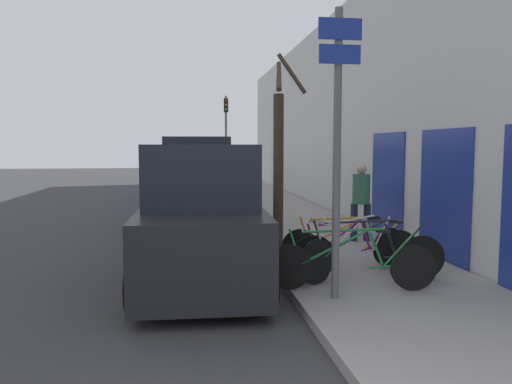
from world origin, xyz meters
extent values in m
plane|color=#333335|center=(0.00, 11.20, 0.00)|extent=(80.00, 80.00, 0.00)
cube|color=gray|center=(2.60, 14.00, 0.07)|extent=(3.20, 32.00, 0.15)
cube|color=silver|center=(4.35, 14.00, 3.25)|extent=(0.20, 32.00, 6.50)
cube|color=navy|center=(4.23, 6.34, 1.36)|extent=(0.03, 1.80, 2.43)
cube|color=navy|center=(4.23, 8.95, 1.36)|extent=(0.03, 1.80, 2.43)
cylinder|color=#595B60|center=(1.53, 4.31, 2.12)|extent=(0.11, 0.11, 3.94)
cube|color=navy|center=(1.53, 4.24, 3.80)|extent=(0.59, 0.02, 0.28)
cube|color=navy|center=(1.53, 4.24, 3.47)|extent=(0.57, 0.02, 0.25)
cylinder|color=black|center=(0.99, 4.81, 0.49)|extent=(0.67, 0.15, 0.67)
cylinder|color=black|center=(2.77, 4.50, 0.49)|extent=(0.67, 0.15, 0.67)
cylinder|color=#197233|center=(1.65, 4.69, 0.80)|extent=(1.00, 0.21, 0.55)
cylinder|color=#197233|center=(1.74, 4.67, 1.03)|extent=(1.17, 0.24, 0.09)
cylinder|color=#197233|center=(2.23, 4.59, 0.77)|extent=(0.22, 0.07, 0.48)
cylinder|color=#197233|center=(2.46, 4.55, 0.51)|extent=(0.63, 0.14, 0.08)
cylinder|color=#197233|center=(2.55, 4.53, 0.75)|extent=(0.47, 0.11, 0.54)
cylinder|color=#197233|center=(1.07, 4.79, 0.77)|extent=(0.21, 0.07, 0.58)
cube|color=black|center=(2.32, 4.57, 1.03)|extent=(0.21, 0.11, 0.04)
cylinder|color=#99999E|center=(1.16, 4.78, 1.06)|extent=(0.10, 0.44, 0.02)
cylinder|color=black|center=(1.49, 5.32, 0.50)|extent=(0.70, 0.14, 0.71)
cylinder|color=black|center=(3.19, 5.05, 0.50)|extent=(0.70, 0.14, 0.71)
cylinder|color=black|center=(2.13, 5.22, 0.83)|extent=(0.96, 0.18, 0.58)
cylinder|color=black|center=(2.21, 5.21, 1.08)|extent=(1.11, 0.21, 0.09)
cylinder|color=black|center=(2.68, 5.13, 0.80)|extent=(0.21, 0.07, 0.51)
cylinder|color=black|center=(2.89, 5.10, 0.53)|extent=(0.60, 0.12, 0.08)
cylinder|color=black|center=(2.97, 5.09, 0.78)|extent=(0.45, 0.10, 0.56)
cylinder|color=black|center=(1.58, 5.31, 0.80)|extent=(0.21, 0.06, 0.61)
cube|color=black|center=(2.76, 5.12, 1.07)|extent=(0.21, 0.11, 0.04)
cylinder|color=#99999E|center=(1.66, 5.29, 1.10)|extent=(0.09, 0.44, 0.02)
cylinder|color=black|center=(1.46, 5.02, 0.50)|extent=(0.63, 0.38, 0.70)
cylinder|color=black|center=(3.00, 5.89, 0.50)|extent=(0.63, 0.38, 0.70)
cylinder|color=#B7B7BC|center=(2.03, 5.35, 0.82)|extent=(0.88, 0.52, 0.57)
cylinder|color=#B7B7BC|center=(2.11, 5.39, 1.07)|extent=(1.02, 0.60, 0.09)
cylinder|color=#B7B7BC|center=(2.53, 5.63, 0.80)|extent=(0.20, 0.14, 0.50)
cylinder|color=#B7B7BC|center=(2.73, 5.74, 0.53)|extent=(0.56, 0.33, 0.08)
cylinder|color=#B7B7BC|center=(2.80, 5.79, 0.77)|extent=(0.42, 0.25, 0.56)
cylinder|color=#B7B7BC|center=(1.53, 5.07, 0.80)|extent=(0.20, 0.13, 0.60)
cube|color=black|center=(2.61, 5.68, 1.06)|extent=(0.21, 0.17, 0.04)
cylinder|color=#99999E|center=(1.61, 5.11, 1.10)|extent=(0.24, 0.39, 0.02)
cylinder|color=black|center=(1.42, 5.45, 0.47)|extent=(0.62, 0.26, 0.65)
cylinder|color=black|center=(3.03, 6.03, 0.47)|extent=(0.62, 0.26, 0.65)
cylinder|color=#8C1E72|center=(2.02, 5.66, 0.78)|extent=(0.91, 0.36, 0.54)
cylinder|color=#8C1E72|center=(2.10, 5.69, 1.00)|extent=(1.06, 0.41, 0.08)
cylinder|color=#8C1E72|center=(2.54, 5.85, 0.75)|extent=(0.20, 0.10, 0.47)
cylinder|color=#8C1E72|center=(2.74, 5.93, 0.50)|extent=(0.57, 0.23, 0.08)
cylinder|color=#8C1E72|center=(2.82, 5.96, 0.73)|extent=(0.43, 0.18, 0.52)
cylinder|color=#8C1E72|center=(1.50, 5.47, 0.75)|extent=(0.20, 0.10, 0.56)
cube|color=black|center=(2.62, 5.88, 1.00)|extent=(0.22, 0.14, 0.04)
cylinder|color=#99999E|center=(1.58, 5.50, 1.03)|extent=(0.17, 0.42, 0.02)
cylinder|color=black|center=(1.50, 6.30, 0.47)|extent=(0.64, 0.16, 0.64)
cylinder|color=black|center=(3.21, 5.95, 0.47)|extent=(0.64, 0.16, 0.64)
cylinder|color=orange|center=(2.14, 6.17, 0.77)|extent=(0.96, 0.23, 0.53)
cylinder|color=orange|center=(2.23, 6.15, 0.99)|extent=(1.12, 0.26, 0.08)
cylinder|color=orange|center=(2.70, 6.05, 0.75)|extent=(0.21, 0.08, 0.46)
cylinder|color=orange|center=(2.91, 6.01, 0.50)|extent=(0.61, 0.15, 0.08)
cylinder|color=orange|center=(3.00, 5.99, 0.72)|extent=(0.45, 0.12, 0.52)
cylinder|color=orange|center=(1.59, 6.28, 0.75)|extent=(0.21, 0.07, 0.56)
cube|color=black|center=(2.78, 6.04, 0.99)|extent=(0.21, 0.12, 0.04)
cylinder|color=#99999E|center=(1.67, 6.26, 1.02)|extent=(0.11, 0.44, 0.02)
cube|color=black|center=(-0.25, 6.01, 0.75)|extent=(2.01, 4.72, 1.15)
cube|color=black|center=(-0.26, 5.83, 1.80)|extent=(1.75, 2.48, 0.96)
cylinder|color=black|center=(-1.14, 7.49, 0.31)|extent=(0.24, 0.63, 0.62)
cylinder|color=black|center=(0.73, 7.43, 0.31)|extent=(0.24, 0.63, 0.62)
cylinder|color=black|center=(-1.23, 4.60, 0.31)|extent=(0.24, 0.63, 0.62)
cylinder|color=black|center=(0.64, 4.54, 0.31)|extent=(0.24, 0.63, 0.62)
cube|color=#51565B|center=(-0.15, 11.18, 0.85)|extent=(2.05, 4.22, 1.35)
cube|color=black|center=(-0.16, 11.02, 2.01)|extent=(1.77, 2.23, 0.97)
cylinder|color=black|center=(-1.01, 12.51, 0.31)|extent=(0.25, 0.64, 0.63)
cylinder|color=black|center=(0.84, 12.42, 0.31)|extent=(0.25, 0.64, 0.63)
cylinder|color=black|center=(-1.13, 9.95, 0.31)|extent=(0.25, 0.64, 0.63)
cylinder|color=black|center=(0.71, 9.86, 0.31)|extent=(0.25, 0.64, 0.63)
cube|color=silver|center=(-0.24, 16.05, 0.86)|extent=(2.05, 4.47, 1.37)
cube|color=black|center=(-0.23, 15.87, 1.94)|extent=(1.74, 2.37, 0.79)
cylinder|color=black|center=(-1.21, 17.34, 0.33)|extent=(0.26, 0.67, 0.65)
cylinder|color=black|center=(0.56, 17.45, 0.33)|extent=(0.26, 0.67, 0.65)
cylinder|color=black|center=(-1.04, 14.64, 0.33)|extent=(0.26, 0.67, 0.65)
cylinder|color=black|center=(0.73, 14.75, 0.33)|extent=(0.26, 0.67, 0.65)
cube|color=#B2B7BC|center=(-0.21, 21.44, 0.79)|extent=(1.86, 4.71, 1.23)
cube|color=black|center=(-0.21, 21.25, 1.88)|extent=(1.66, 2.45, 0.94)
cylinder|color=black|center=(-1.14, 22.89, 0.33)|extent=(0.22, 0.66, 0.66)
cylinder|color=black|center=(0.70, 22.90, 0.33)|extent=(0.22, 0.66, 0.66)
cylinder|color=black|center=(-1.12, 19.98, 0.33)|extent=(0.22, 0.66, 0.66)
cylinder|color=black|center=(0.71, 19.99, 0.33)|extent=(0.22, 0.66, 0.66)
cylinder|color=#1E2338|center=(3.51, 8.31, 0.57)|extent=(0.16, 0.16, 0.84)
cylinder|color=#1E2338|center=(3.21, 8.33, 0.57)|extent=(0.16, 0.16, 0.84)
cylinder|color=#33664C|center=(3.36, 8.32, 1.32)|extent=(0.38, 0.38, 0.66)
sphere|color=tan|center=(3.36, 8.32, 1.76)|extent=(0.23, 0.23, 0.23)
cylinder|color=#3D2D23|center=(1.41, 7.91, 1.74)|extent=(0.21, 0.21, 3.18)
cylinder|color=#3D2D23|center=(1.65, 7.77, 3.72)|extent=(0.58, 0.40, 0.84)
cylinder|color=#3D2D23|center=(1.33, 7.53, 3.54)|extent=(0.25, 0.83, 0.50)
cylinder|color=#3D2D23|center=(1.35, 7.55, 3.63)|extent=(0.21, 0.79, 0.68)
cylinder|color=#595B60|center=(1.49, 21.73, 2.40)|extent=(0.10, 0.10, 4.50)
cube|color=black|center=(1.49, 21.63, 4.20)|extent=(0.20, 0.16, 0.64)
sphere|color=red|center=(1.49, 21.54, 4.40)|extent=(0.11, 0.11, 0.11)
sphere|color=orange|center=(1.49, 21.54, 4.20)|extent=(0.11, 0.11, 0.11)
sphere|color=green|center=(1.49, 21.54, 4.00)|extent=(0.11, 0.11, 0.11)
camera|label=1|loc=(-0.53, -2.24, 2.26)|focal=35.00mm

